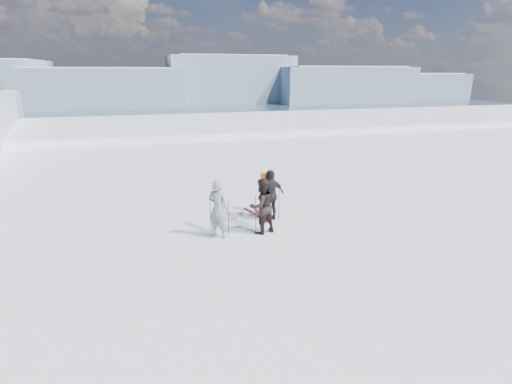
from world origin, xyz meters
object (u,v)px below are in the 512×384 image
skier_dark (262,206)px  skis_loose (258,214)px  skier_grey (218,209)px  skier_pack (271,195)px

skier_dark → skis_loose: (0.36, 1.65, -0.91)m
skier_grey → skier_pack: bearing=-114.4°
skier_dark → skier_pack: skier_dark is taller
skier_grey → skis_loose: size_ratio=1.12×
skier_dark → skis_loose: bearing=-119.7°
skier_dark → skier_pack: bearing=-139.8°
skier_grey → skier_dark: (1.41, -0.04, -0.03)m
skier_pack → skier_grey: bearing=7.5°
skis_loose → skier_grey: bearing=-137.8°
skier_grey → skier_dark: bearing=-141.7°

